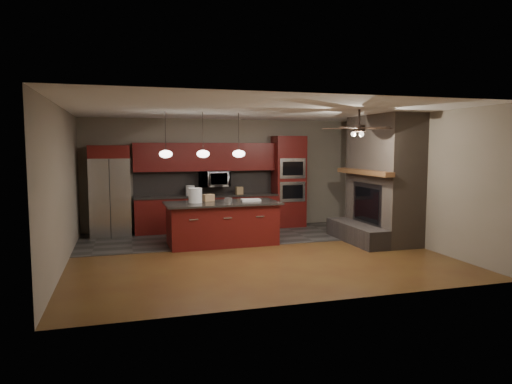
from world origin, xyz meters
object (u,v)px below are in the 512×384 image
object	(u,v)px
kitchen_island	(222,223)
paint_can	(228,200)
microwave	(214,179)
oven_tower	(289,182)
counter_box	(239,191)
counter_bucket	(190,190)
refrigerator	(110,191)
white_bucket	(195,195)
cardboard_box	(208,198)
paint_tray	(251,200)

from	to	relation	value
kitchen_island	paint_can	xyz separation A→B (m)	(0.11, -0.14, 0.51)
kitchen_island	paint_can	distance (m)	0.54
paint_can	microwave	bearing A→B (deg)	87.91
oven_tower	kitchen_island	bearing A→B (deg)	-141.49
microwave	counter_box	size ratio (longest dim) A/B	3.84
counter_bucket	refrigerator	bearing A→B (deg)	-177.54
microwave	paint_can	world-z (taller)	microwave
white_bucket	cardboard_box	world-z (taller)	white_bucket
paint_tray	counter_bucket	distance (m)	1.99
refrigerator	kitchen_island	size ratio (longest dim) A/B	0.87
paint_can	counter_box	bearing A→B (deg)	68.97
cardboard_box	counter_bucket	world-z (taller)	counter_bucket
paint_tray	cardboard_box	size ratio (longest dim) A/B	1.78
refrigerator	cardboard_box	distance (m)	2.48
paint_tray	counter_bucket	size ratio (longest dim) A/B	1.63
paint_tray	cardboard_box	world-z (taller)	cardboard_box
kitchen_island	white_bucket	size ratio (longest dim) A/B	7.90
paint_tray	counter_bucket	world-z (taller)	counter_bucket
kitchen_island	refrigerator	bearing A→B (deg)	143.60
kitchen_island	paint_tray	xyz separation A→B (m)	(0.66, 0.06, 0.48)
kitchen_island	paint_tray	world-z (taller)	paint_tray
white_bucket	kitchen_island	bearing A→B (deg)	-7.07
microwave	counter_box	world-z (taller)	microwave
kitchen_island	paint_can	size ratio (longest dim) A/B	15.51
paint_tray	cardboard_box	distance (m)	0.94
paint_can	cardboard_box	size ratio (longest dim) A/B	0.69
oven_tower	cardboard_box	xyz separation A→B (m)	(-2.40, -1.42, -0.20)
microwave	cardboard_box	bearing A→B (deg)	-106.08
paint_can	oven_tower	bearing A→B (deg)	42.15
refrigerator	cardboard_box	bearing A→B (deg)	-33.01
oven_tower	microwave	size ratio (longest dim) A/B	3.25
kitchen_island	cardboard_box	xyz separation A→B (m)	(-0.25, 0.29, 0.53)
microwave	cardboard_box	distance (m)	1.57
microwave	paint_tray	distance (m)	1.81
microwave	paint_can	distance (m)	1.94
paint_can	paint_tray	bearing A→B (deg)	20.05
paint_can	counter_bucket	distance (m)	1.94
counter_bucket	counter_box	xyz separation A→B (m)	(1.24, -0.05, -0.03)
cardboard_box	counter_box	size ratio (longest dim) A/B	1.21
paint_can	counter_box	xyz separation A→B (m)	(0.70, 1.81, 0.02)
white_bucket	paint_tray	world-z (taller)	white_bucket
white_bucket	oven_tower	bearing A→B (deg)	31.14
cardboard_box	white_bucket	bearing A→B (deg)	-164.07
microwave	kitchen_island	xyz separation A→B (m)	(-0.18, -1.77, -0.84)
paint_can	counter_bucket	size ratio (longest dim) A/B	0.63
counter_bucket	paint_tray	bearing A→B (deg)	-56.45
paint_can	counter_bucket	world-z (taller)	counter_bucket
counter_box	counter_bucket	bearing A→B (deg)	173.24
kitchen_island	cardboard_box	bearing A→B (deg)	129.55
oven_tower	counter_box	xyz separation A→B (m)	(-1.35, -0.04, -0.20)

